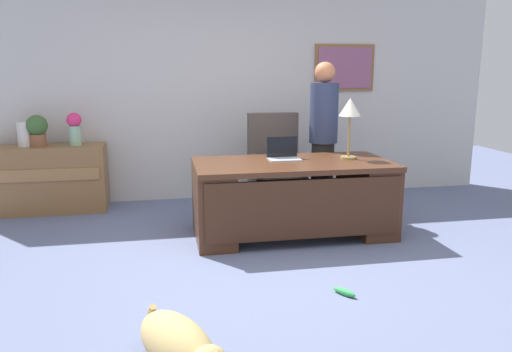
{
  "coord_description": "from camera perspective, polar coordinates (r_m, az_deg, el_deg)",
  "views": [
    {
      "loc": [
        -0.88,
        -3.82,
        1.65
      ],
      "look_at": [
        -0.1,
        0.3,
        0.75
      ],
      "focal_mm": 34.89,
      "sensor_mm": 36.0,
      "label": 1
    }
  ],
  "objects": [
    {
      "name": "potted_plant",
      "position": [
        6.27,
        -23.81,
        4.95
      ],
      "size": [
        0.24,
        0.24,
        0.36
      ],
      "color": "brown",
      "rests_on": "credenza"
    },
    {
      "name": "laptop",
      "position": [
        5.07,
        3.15,
        2.55
      ],
      "size": [
        0.32,
        0.22,
        0.22
      ],
      "color": "#B2B5BA",
      "rests_on": "desk"
    },
    {
      "name": "vase_with_flowers",
      "position": [
        6.19,
        -20.09,
        5.28
      ],
      "size": [
        0.17,
        0.17,
        0.38
      ],
      "color": "#94C3A2",
      "rests_on": "credenza"
    },
    {
      "name": "person_standing",
      "position": [
        5.74,
        7.71,
        4.5
      ],
      "size": [
        0.32,
        0.32,
        1.74
      ],
      "color": "#262323",
      "rests_on": "ground_plane"
    },
    {
      "name": "credenza",
      "position": [
        6.35,
        -23.07,
        -0.31
      ],
      "size": [
        1.4,
        0.5,
        0.78
      ],
      "color": "olive",
      "rests_on": "ground_plane"
    },
    {
      "name": "desk",
      "position": [
        5.01,
        4.28,
        -2.23
      ],
      "size": [
        1.96,
        0.97,
        0.75
      ],
      "color": "#4C2B19",
      "rests_on": "ground_plane"
    },
    {
      "name": "back_wall",
      "position": [
        6.49,
        -2.85,
        9.46
      ],
      "size": [
        7.0,
        0.16,
        2.7
      ],
      "color": "silver",
      "rests_on": "ground_plane"
    },
    {
      "name": "dog_toy_bone",
      "position": [
        3.86,
        10.1,
        -12.96
      ],
      "size": [
        0.15,
        0.19,
        0.05
      ],
      "primitive_type": "ellipsoid",
      "rotation": [
        0.0,
        0.0,
        2.17
      ],
      "color": "green",
      "rests_on": "ground_plane"
    },
    {
      "name": "armchair",
      "position": [
        5.87,
        2.25,
        0.85
      ],
      "size": [
        0.6,
        0.59,
        1.15
      ],
      "color": "#564C47",
      "rests_on": "ground_plane"
    },
    {
      "name": "dog_lying",
      "position": [
        2.93,
        -8.7,
        -18.7
      ],
      "size": [
        0.57,
        0.77,
        0.3
      ],
      "color": "tan",
      "rests_on": "ground_plane"
    },
    {
      "name": "vase_empty",
      "position": [
        6.31,
        -25.03,
        4.37
      ],
      "size": [
        0.15,
        0.15,
        0.28
      ],
      "primitive_type": "cylinder",
      "color": "silver",
      "rests_on": "credenza"
    },
    {
      "name": "ground_plane",
      "position": [
        4.25,
        2.11,
        -10.72
      ],
      "size": [
        12.0,
        12.0,
        0.0
      ],
      "primitive_type": "plane",
      "color": "slate"
    },
    {
      "name": "desk_lamp",
      "position": [
        5.14,
        10.72,
        7.32
      ],
      "size": [
        0.22,
        0.22,
        0.62
      ],
      "color": "#9E8447",
      "rests_on": "desk"
    }
  ]
}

